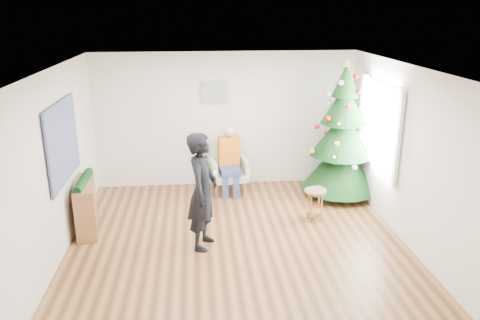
{
  "coord_description": "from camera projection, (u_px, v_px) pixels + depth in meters",
  "views": [
    {
      "loc": [
        -0.57,
        -6.31,
        3.37
      ],
      "look_at": [
        0.1,
        0.6,
        1.1
      ],
      "focal_mm": 35.0,
      "sensor_mm": 36.0,
      "label": 1
    }
  ],
  "objects": [
    {
      "name": "wall_right",
      "position": [
        406.0,
        155.0,
        6.89
      ],
      "size": [
        0.0,
        5.0,
        5.0
      ],
      "primitive_type": "plane",
      "rotation": [
        1.57,
        0.0,
        -1.57
      ],
      "color": "silver",
      "rests_on": "floor"
    },
    {
      "name": "wall_left",
      "position": [
        56.0,
        165.0,
        6.43
      ],
      "size": [
        0.0,
        5.0,
        5.0
      ],
      "primitive_type": "plane",
      "rotation": [
        1.57,
        0.0,
        1.57
      ],
      "color": "silver",
      "rests_on": "floor"
    },
    {
      "name": "wall_back",
      "position": [
        225.0,
        120.0,
        9.03
      ],
      "size": [
        5.0,
        0.0,
        5.0
      ],
      "primitive_type": "plane",
      "rotation": [
        1.57,
        0.0,
        0.0
      ],
      "color": "silver",
      "rests_on": "floor"
    },
    {
      "name": "seated_person",
      "position": [
        229.0,
        160.0,
        8.77
      ],
      "size": [
        0.41,
        0.58,
        1.27
      ],
      "rotation": [
        0.0,
        0.0,
        0.12
      ],
      "color": "navy",
      "rests_on": "armchair"
    },
    {
      "name": "stool",
      "position": [
        315.0,
        205.0,
        7.71
      ],
      "size": [
        0.36,
        0.36,
        0.54
      ],
      "rotation": [
        0.0,
        0.0,
        0.11
      ],
      "color": "brown",
      "rests_on": "floor"
    },
    {
      "name": "floor",
      "position": [
        237.0,
        242.0,
        7.07
      ],
      "size": [
        5.0,
        5.0,
        0.0
      ],
      "primitive_type": "plane",
      "color": "brown",
      "rests_on": "ground"
    },
    {
      "name": "game_controller",
      "position": [
        215.0,
        173.0,
        6.58
      ],
      "size": [
        0.07,
        0.13,
        0.04
      ],
      "primitive_type": "cube",
      "rotation": [
        0.0,
        0.0,
        -0.3
      ],
      "color": "white",
      "rests_on": "standing_man"
    },
    {
      "name": "wall_front",
      "position": [
        262.0,
        244.0,
        4.3
      ],
      "size": [
        5.0,
        0.0,
        5.0
      ],
      "primitive_type": "plane",
      "rotation": [
        -1.57,
        0.0,
        0.0
      ],
      "color": "silver",
      "rests_on": "floor"
    },
    {
      "name": "laptop",
      "position": [
        316.0,
        189.0,
        7.62
      ],
      "size": [
        0.35,
        0.3,
        0.02
      ],
      "primitive_type": "imported",
      "rotation": [
        0.0,
        0.0,
        0.46
      ],
      "color": "silver",
      "rests_on": "stool"
    },
    {
      "name": "console",
      "position": [
        86.0,
        206.0,
        7.33
      ],
      "size": [
        0.48,
        1.04,
        0.8
      ],
      "primitive_type": "cube",
      "rotation": [
        0.0,
        0.0,
        0.19
      ],
      "color": "brown",
      "rests_on": "floor"
    },
    {
      "name": "window_panel",
      "position": [
        379.0,
        125.0,
        7.77
      ],
      "size": [
        0.04,
        1.3,
        1.4
      ],
      "primitive_type": "cube",
      "color": "white",
      "rests_on": "wall_right"
    },
    {
      "name": "garland",
      "position": [
        83.0,
        181.0,
        7.2
      ],
      "size": [
        0.14,
        0.9,
        0.14
      ],
      "primitive_type": "cylinder",
      "rotation": [
        1.57,
        0.0,
        0.0
      ],
      "color": "black",
      "rests_on": "console"
    },
    {
      "name": "ceiling",
      "position": [
        237.0,
        68.0,
        6.26
      ],
      "size": [
        5.0,
        5.0,
        0.0
      ],
      "primitive_type": "plane",
      "rotation": [
        3.14,
        0.0,
        0.0
      ],
      "color": "white",
      "rests_on": "wall_back"
    },
    {
      "name": "framed_picture",
      "position": [
        215.0,
        92.0,
        8.8
      ],
      "size": [
        0.52,
        0.05,
        0.42
      ],
      "color": "tan",
      "rests_on": "wall_back"
    },
    {
      "name": "curtains",
      "position": [
        378.0,
        126.0,
        7.77
      ],
      "size": [
        0.05,
        1.75,
        1.5
      ],
      "color": "white",
      "rests_on": "wall_right"
    },
    {
      "name": "standing_man",
      "position": [
        203.0,
        191.0,
        6.68
      ],
      "size": [
        0.58,
        0.73,
        1.73
      ],
      "primitive_type": "imported",
      "rotation": [
        0.0,
        0.0,
        1.27
      ],
      "color": "black",
      "rests_on": "floor"
    },
    {
      "name": "christmas_tree",
      "position": [
        342.0,
        136.0,
        8.49
      ],
      "size": [
        1.41,
        1.41,
        2.54
      ],
      "rotation": [
        0.0,
        0.0,
        -0.02
      ],
      "color": "#3F2816",
      "rests_on": "floor"
    },
    {
      "name": "armchair",
      "position": [
        229.0,
        174.0,
        8.91
      ],
      "size": [
        0.75,
        0.7,
        0.97
      ],
      "rotation": [
        0.0,
        0.0,
        0.12
      ],
      "color": "#A1AD8B",
      "rests_on": "floor"
    },
    {
      "name": "tapestry",
      "position": [
        63.0,
        142.0,
        6.64
      ],
      "size": [
        0.03,
        1.5,
        1.15
      ],
      "primitive_type": "cube",
      "color": "black",
      "rests_on": "wall_left"
    }
  ]
}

